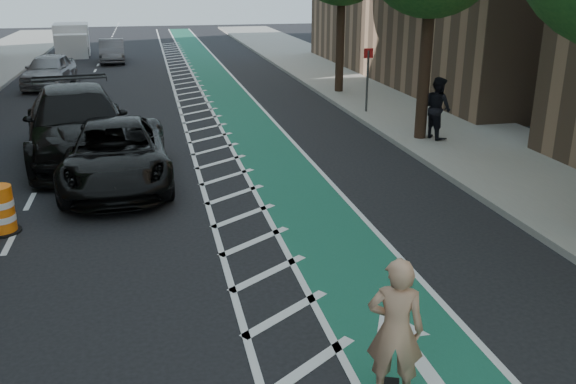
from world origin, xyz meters
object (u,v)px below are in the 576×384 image
object	(u,v)px
skateboarder	(395,330)
barrel_a	(0,211)
suv_far	(77,123)
suv_near	(116,154)

from	to	relation	value
skateboarder	barrel_a	xyz separation A→B (m)	(-5.73, 6.70, -0.56)
suv_far	barrel_a	distance (m)	5.62
suv_near	barrel_a	distance (m)	3.52
suv_near	barrel_a	world-z (taller)	suv_near
suv_far	barrel_a	world-z (taller)	suv_far
skateboarder	suv_far	world-z (taller)	suv_far
skateboarder	suv_far	bearing A→B (deg)	-46.69
skateboarder	barrel_a	size ratio (longest dim) A/B	1.87
suv_near	suv_far	size ratio (longest dim) A/B	0.83
suv_far	barrel_a	xyz separation A→B (m)	(-1.03, -5.50, -0.51)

